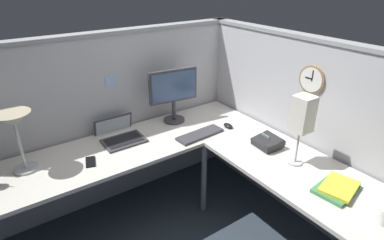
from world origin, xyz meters
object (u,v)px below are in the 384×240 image
at_px(keyboard, 200,134).
at_px(desk_lamp_dome, 14,124).
at_px(computer_mouse, 228,126).
at_px(monitor, 173,92).
at_px(desk_lamp_paper, 302,116).
at_px(cell_phone, 90,162).
at_px(laptop, 119,135).
at_px(wall_clock, 312,80).
at_px(book_stack, 337,188).
at_px(office_phone, 268,143).

relative_size(keyboard, desk_lamp_dome, 0.97).
bearing_deg(computer_mouse, monitor, 129.69).
xyz_separation_m(desk_lamp_dome, desk_lamp_paper, (1.65, -1.05, 0.02)).
height_order(computer_mouse, cell_phone, computer_mouse).
bearing_deg(monitor, laptop, -179.53).
bearing_deg(keyboard, desk_lamp_dome, 163.50).
bearing_deg(keyboard, laptop, 143.81).
distance_m(monitor, laptop, 0.62).
xyz_separation_m(laptop, computer_mouse, (0.88, -0.39, -0.01)).
bearing_deg(laptop, keyboard, -32.69).
bearing_deg(desk_lamp_paper, laptop, 129.18).
bearing_deg(laptop, desk_lamp_paper, -50.82).
xyz_separation_m(desk_lamp_paper, wall_clock, (0.30, 0.17, 0.16)).
bearing_deg(desk_lamp_paper, monitor, 107.55).
xyz_separation_m(computer_mouse, desk_lamp_dome, (-1.63, 0.32, 0.35)).
height_order(keyboard, desk_lamp_dome, desk_lamp_dome).
height_order(keyboard, cell_phone, keyboard).
bearing_deg(monitor, book_stack, -78.25).
relative_size(computer_mouse, desk_lamp_paper, 0.20).
relative_size(monitor, keyboard, 1.16).
bearing_deg(computer_mouse, desk_lamp_dome, 168.73).
distance_m(keyboard, wall_clock, 1.00).
bearing_deg(office_phone, laptop, 137.53).
xyz_separation_m(keyboard, computer_mouse, (0.30, -0.02, 0.01)).
bearing_deg(desk_lamp_paper, desk_lamp_dome, 147.59).
xyz_separation_m(book_stack, desk_lamp_paper, (0.04, 0.37, 0.36)).
height_order(monitor, wall_clock, wall_clock).
height_order(monitor, desk_lamp_dome, monitor).
height_order(desk_lamp_paper, wall_clock, wall_clock).
relative_size(cell_phone, desk_lamp_paper, 0.27).
bearing_deg(desk_lamp_paper, office_phone, 88.30).
distance_m(desk_lamp_paper, wall_clock, 0.38).
xyz_separation_m(laptop, office_phone, (0.92, -0.84, 0.01)).
height_order(computer_mouse, office_phone, office_phone).
distance_m(monitor, desk_lamp_dome, 1.30).
xyz_separation_m(keyboard, book_stack, (0.28, -1.12, 0.01)).
distance_m(keyboard, office_phone, 0.58).
distance_m(monitor, wall_clock, 1.18).
bearing_deg(desk_lamp_dome, keyboard, -13.00).
bearing_deg(wall_clock, computer_mouse, 120.78).
xyz_separation_m(cell_phone, wall_clock, (1.55, -0.70, 0.54)).
bearing_deg(computer_mouse, book_stack, -90.97).
bearing_deg(book_stack, cell_phone, 133.97).
xyz_separation_m(keyboard, desk_lamp_paper, (0.33, -0.74, 0.37)).
relative_size(monitor, office_phone, 2.27).
distance_m(keyboard, desk_lamp_paper, 0.89).
xyz_separation_m(office_phone, book_stack, (-0.05, -0.65, -0.02)).
height_order(keyboard, computer_mouse, computer_mouse).
distance_m(monitor, cell_phone, 0.97).
bearing_deg(cell_phone, monitor, 32.35).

